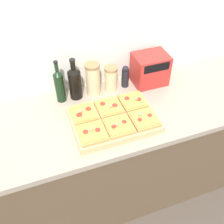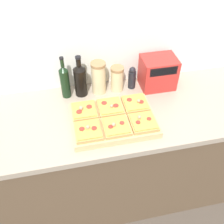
{
  "view_description": "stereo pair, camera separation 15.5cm",
  "coord_description": "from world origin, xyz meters",
  "px_view_note": "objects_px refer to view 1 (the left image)",
  "views": [
    {
      "loc": [
        -0.46,
        -0.8,
        2.04
      ],
      "look_at": [
        -0.08,
        0.26,
        0.97
      ],
      "focal_mm": 42.0,
      "sensor_mm": 36.0,
      "label": 1
    },
    {
      "loc": [
        -0.31,
        -0.84,
        2.04
      ],
      "look_at": [
        -0.08,
        0.26,
        0.97
      ],
      "focal_mm": 42.0,
      "sensor_mm": 36.0,
      "label": 2
    }
  ],
  "objects_px": {
    "grain_jar_short": "(111,78)",
    "olive_oil_bottle": "(59,85)",
    "cutting_board": "(114,120)",
    "pepper_mill": "(125,76)",
    "wine_bottle": "(75,82)",
    "grain_jar_tall": "(93,79)",
    "toaster_oven": "(150,69)"
  },
  "relations": [
    {
      "from": "olive_oil_bottle",
      "to": "grain_jar_tall",
      "type": "height_order",
      "value": "olive_oil_bottle"
    },
    {
      "from": "grain_jar_short",
      "to": "pepper_mill",
      "type": "relative_size",
      "value": 1.08
    },
    {
      "from": "cutting_board",
      "to": "wine_bottle",
      "type": "distance_m",
      "value": 0.36
    },
    {
      "from": "olive_oil_bottle",
      "to": "pepper_mill",
      "type": "bearing_deg",
      "value": 0.0
    },
    {
      "from": "cutting_board",
      "to": "olive_oil_bottle",
      "type": "relative_size",
      "value": 1.67
    },
    {
      "from": "cutting_board",
      "to": "olive_oil_bottle",
      "type": "distance_m",
      "value": 0.41
    },
    {
      "from": "grain_jar_short",
      "to": "grain_jar_tall",
      "type": "bearing_deg",
      "value": 180.0
    },
    {
      "from": "cutting_board",
      "to": "wine_bottle",
      "type": "relative_size",
      "value": 1.72
    },
    {
      "from": "olive_oil_bottle",
      "to": "pepper_mill",
      "type": "distance_m",
      "value": 0.45
    },
    {
      "from": "pepper_mill",
      "to": "wine_bottle",
      "type": "bearing_deg",
      "value": -180.0
    },
    {
      "from": "cutting_board",
      "to": "pepper_mill",
      "type": "xyz_separation_m",
      "value": [
        0.2,
        0.31,
        0.06
      ]
    },
    {
      "from": "grain_jar_tall",
      "to": "grain_jar_short",
      "type": "xyz_separation_m",
      "value": [
        0.13,
        0.0,
        -0.03
      ]
    },
    {
      "from": "grain_jar_tall",
      "to": "olive_oil_bottle",
      "type": "bearing_deg",
      "value": 180.0
    },
    {
      "from": "cutting_board",
      "to": "grain_jar_short",
      "type": "relative_size",
      "value": 2.81
    },
    {
      "from": "wine_bottle",
      "to": "grain_jar_short",
      "type": "bearing_deg",
      "value": 0.0
    },
    {
      "from": "cutting_board",
      "to": "grain_jar_tall",
      "type": "distance_m",
      "value": 0.33
    },
    {
      "from": "pepper_mill",
      "to": "olive_oil_bottle",
      "type": "bearing_deg",
      "value": 180.0
    },
    {
      "from": "olive_oil_bottle",
      "to": "cutting_board",
      "type": "bearing_deg",
      "value": -51.56
    },
    {
      "from": "wine_bottle",
      "to": "grain_jar_tall",
      "type": "xyz_separation_m",
      "value": [
        0.12,
        0.0,
        -0.0
      ]
    },
    {
      "from": "grain_jar_short",
      "to": "pepper_mill",
      "type": "bearing_deg",
      "value": 0.0
    },
    {
      "from": "olive_oil_bottle",
      "to": "grain_jar_tall",
      "type": "xyz_separation_m",
      "value": [
        0.22,
        0.0,
        -0.01
      ]
    },
    {
      "from": "cutting_board",
      "to": "grain_jar_short",
      "type": "distance_m",
      "value": 0.34
    },
    {
      "from": "pepper_mill",
      "to": "grain_jar_short",
      "type": "bearing_deg",
      "value": 180.0
    },
    {
      "from": "cutting_board",
      "to": "grain_jar_tall",
      "type": "xyz_separation_m",
      "value": [
        -0.03,
        0.31,
        0.09
      ]
    },
    {
      "from": "toaster_oven",
      "to": "pepper_mill",
      "type": "bearing_deg",
      "value": 174.79
    },
    {
      "from": "cutting_board",
      "to": "olive_oil_bottle",
      "type": "xyz_separation_m",
      "value": [
        -0.25,
        0.31,
        0.1
      ]
    },
    {
      "from": "grain_jar_tall",
      "to": "cutting_board",
      "type": "bearing_deg",
      "value": -84.62
    },
    {
      "from": "grain_jar_short",
      "to": "olive_oil_bottle",
      "type": "bearing_deg",
      "value": 180.0
    },
    {
      "from": "pepper_mill",
      "to": "cutting_board",
      "type": "bearing_deg",
      "value": -122.33
    },
    {
      "from": "olive_oil_bottle",
      "to": "wine_bottle",
      "type": "relative_size",
      "value": 1.03
    },
    {
      "from": "cutting_board",
      "to": "grain_jar_short",
      "type": "height_order",
      "value": "grain_jar_short"
    },
    {
      "from": "grain_jar_tall",
      "to": "grain_jar_short",
      "type": "bearing_deg",
      "value": 0.0
    }
  ]
}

